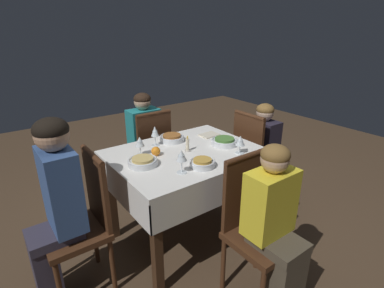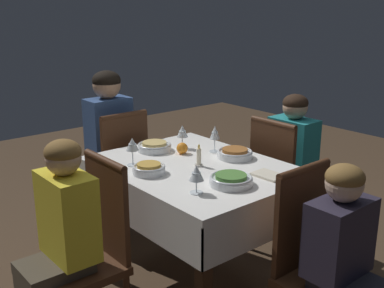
{
  "view_description": "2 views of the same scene",
  "coord_description": "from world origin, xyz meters",
  "px_view_note": "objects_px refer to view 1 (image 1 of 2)",
  "views": [
    {
      "loc": [
        -1.22,
        -1.72,
        1.67
      ],
      "look_at": [
        0.04,
        -0.02,
        0.84
      ],
      "focal_mm": 28.0,
      "sensor_mm": 36.0,
      "label": 1
    },
    {
      "loc": [
        1.94,
        -1.64,
        1.65
      ],
      "look_at": [
        -0.04,
        0.01,
        0.89
      ],
      "focal_mm": 45.0,
      "sensor_mm": 36.0,
      "label": 2
    }
  ],
  "objects_px": {
    "wine_glass_west": "(140,142)",
    "napkin_red_folded": "(209,135)",
    "bowl_west": "(143,161)",
    "bowl_south": "(202,163)",
    "chair_west": "(84,219)",
    "bowl_east": "(224,141)",
    "wine_glass_north": "(155,132)",
    "person_child_teal": "(142,141)",
    "wine_glass_east": "(240,141)",
    "candle_centerpiece": "(187,146)",
    "chair_east": "(254,156)",
    "person_child_yellow": "(276,226)",
    "person_adult_denim": "(55,204)",
    "person_child_dark": "(266,148)",
    "wine_glass_south": "(181,156)",
    "dining_table": "(186,165)",
    "bowl_north": "(172,138)",
    "chair_north": "(150,153)",
    "chair_south": "(255,222)",
    "orange_fruit": "(156,151)"
  },
  "relations": [
    {
      "from": "candle_centerpiece",
      "to": "wine_glass_north",
      "type": "bearing_deg",
      "value": 119.54
    },
    {
      "from": "dining_table",
      "to": "person_adult_denim",
      "type": "xyz_separation_m",
      "value": [
        -0.97,
        -0.01,
        0.02
      ]
    },
    {
      "from": "person_adult_denim",
      "to": "wine_glass_north",
      "type": "xyz_separation_m",
      "value": [
        0.85,
        0.27,
        0.2
      ]
    },
    {
      "from": "chair_south",
      "to": "chair_north",
      "type": "bearing_deg",
      "value": 89.24
    },
    {
      "from": "person_adult_denim",
      "to": "bowl_south",
      "type": "bearing_deg",
      "value": 73.95
    },
    {
      "from": "chair_north",
      "to": "chair_east",
      "type": "xyz_separation_m",
      "value": [
        0.76,
        -0.66,
        0.0
      ]
    },
    {
      "from": "wine_glass_north",
      "to": "wine_glass_south",
      "type": "xyz_separation_m",
      "value": [
        -0.1,
        -0.52,
        0.0
      ]
    },
    {
      "from": "dining_table",
      "to": "wine_glass_west",
      "type": "height_order",
      "value": "wine_glass_west"
    },
    {
      "from": "chair_north",
      "to": "person_adult_denim",
      "type": "relative_size",
      "value": 0.79
    },
    {
      "from": "person_child_dark",
      "to": "wine_glass_west",
      "type": "height_order",
      "value": "person_child_dark"
    },
    {
      "from": "person_adult_denim",
      "to": "bowl_east",
      "type": "distance_m",
      "value": 1.32
    },
    {
      "from": "chair_east",
      "to": "wine_glass_east",
      "type": "distance_m",
      "value": 0.68
    },
    {
      "from": "bowl_north",
      "to": "bowl_east",
      "type": "bearing_deg",
      "value": -47.25
    },
    {
      "from": "orange_fruit",
      "to": "person_child_yellow",
      "type": "bearing_deg",
      "value": -74.74
    },
    {
      "from": "dining_table",
      "to": "bowl_north",
      "type": "relative_size",
      "value": 5.44
    },
    {
      "from": "bowl_west",
      "to": "bowl_south",
      "type": "bearing_deg",
      "value": -39.63
    },
    {
      "from": "bowl_south",
      "to": "bowl_east",
      "type": "bearing_deg",
      "value": 28.55
    },
    {
      "from": "person_child_yellow",
      "to": "chair_south",
      "type": "bearing_deg",
      "value": 90.0
    },
    {
      "from": "bowl_west",
      "to": "napkin_red_folded",
      "type": "bearing_deg",
      "value": 14.4
    },
    {
      "from": "bowl_north",
      "to": "wine_glass_north",
      "type": "distance_m",
      "value": 0.19
    },
    {
      "from": "chair_south",
      "to": "wine_glass_north",
      "type": "relative_size",
      "value": 5.86
    },
    {
      "from": "dining_table",
      "to": "bowl_east",
      "type": "relative_size",
      "value": 5.17
    },
    {
      "from": "person_adult_denim",
      "to": "bowl_west",
      "type": "distance_m",
      "value": 0.6
    },
    {
      "from": "chair_north",
      "to": "wine_glass_south",
      "type": "xyz_separation_m",
      "value": [
        -0.28,
        -0.96,
        0.37
      ]
    },
    {
      "from": "person_child_dark",
      "to": "bowl_south",
      "type": "height_order",
      "value": "person_child_dark"
    },
    {
      "from": "chair_west",
      "to": "candle_centerpiece",
      "type": "bearing_deg",
      "value": 91.51
    },
    {
      "from": "chair_east",
      "to": "wine_glass_south",
      "type": "bearing_deg",
      "value": 105.92
    },
    {
      "from": "person_child_teal",
      "to": "wine_glass_east",
      "type": "height_order",
      "value": "person_child_teal"
    },
    {
      "from": "wine_glass_west",
      "to": "napkin_red_folded",
      "type": "xyz_separation_m",
      "value": [
        0.69,
        0.03,
        -0.1
      ]
    },
    {
      "from": "dining_table",
      "to": "person_child_dark",
      "type": "bearing_deg",
      "value": 1.89
    },
    {
      "from": "bowl_west",
      "to": "napkin_red_folded",
      "type": "distance_m",
      "value": 0.78
    },
    {
      "from": "chair_south",
      "to": "wine_glass_east",
      "type": "relative_size",
      "value": 6.79
    },
    {
      "from": "wine_glass_west",
      "to": "wine_glass_north",
      "type": "relative_size",
      "value": 0.9
    },
    {
      "from": "person_adult_denim",
      "to": "wine_glass_east",
      "type": "height_order",
      "value": "person_adult_denim"
    },
    {
      "from": "chair_east",
      "to": "bowl_south",
      "type": "bearing_deg",
      "value": 109.21
    },
    {
      "from": "chair_south",
      "to": "orange_fruit",
      "type": "distance_m",
      "value": 0.86
    },
    {
      "from": "person_child_teal",
      "to": "wine_glass_west",
      "type": "relative_size",
      "value": 7.47
    },
    {
      "from": "dining_table",
      "to": "wine_glass_north",
      "type": "distance_m",
      "value": 0.36
    },
    {
      "from": "napkin_red_folded",
      "to": "chair_east",
      "type": "bearing_deg",
      "value": -19.09
    },
    {
      "from": "dining_table",
      "to": "person_child_dark",
      "type": "xyz_separation_m",
      "value": [
        0.98,
        0.03,
        -0.11
      ]
    },
    {
      "from": "person_child_yellow",
      "to": "bowl_north",
      "type": "xyz_separation_m",
      "value": [
        0.01,
        1.12,
        0.21
      ]
    },
    {
      "from": "wine_glass_south",
      "to": "napkin_red_folded",
      "type": "distance_m",
      "value": 0.76
    },
    {
      "from": "chair_west",
      "to": "wine_glass_west",
      "type": "height_order",
      "value": "chair_west"
    },
    {
      "from": "chair_west",
      "to": "wine_glass_north",
      "type": "bearing_deg",
      "value": 111.16
    },
    {
      "from": "dining_table",
      "to": "bowl_east",
      "type": "distance_m",
      "value": 0.37
    },
    {
      "from": "wine_glass_west",
      "to": "wine_glass_east",
      "type": "bearing_deg",
      "value": -33.66
    },
    {
      "from": "person_adult_denim",
      "to": "candle_centerpiece",
      "type": "height_order",
      "value": "person_adult_denim"
    },
    {
      "from": "bowl_north",
      "to": "napkin_red_folded",
      "type": "bearing_deg",
      "value": -14.08
    },
    {
      "from": "chair_west",
      "to": "bowl_east",
      "type": "relative_size",
      "value": 4.41
    },
    {
      "from": "bowl_south",
      "to": "person_child_yellow",
      "type": "bearing_deg",
      "value": -80.79
    }
  ]
}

